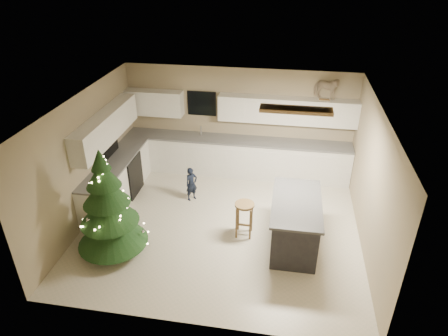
{
  "coord_description": "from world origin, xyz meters",
  "views": [
    {
      "loc": [
        1.15,
        -6.51,
        4.99
      ],
      "look_at": [
        0.0,
        0.35,
        1.15
      ],
      "focal_mm": 32.0,
      "sensor_mm": 36.0,
      "label": 1
    }
  ],
  "objects_px": {
    "christmas_tree": "(109,212)",
    "toddler": "(192,184)",
    "bar_stool": "(244,211)",
    "island": "(295,223)",
    "rocking_horse": "(326,88)"
  },
  "relations": [
    {
      "from": "rocking_horse",
      "to": "bar_stool",
      "type": "bearing_deg",
      "value": 172.83
    },
    {
      "from": "toddler",
      "to": "bar_stool",
      "type": "bearing_deg",
      "value": -84.44
    },
    {
      "from": "christmas_tree",
      "to": "toddler",
      "type": "height_order",
      "value": "christmas_tree"
    },
    {
      "from": "island",
      "to": "bar_stool",
      "type": "relative_size",
      "value": 2.35
    },
    {
      "from": "island",
      "to": "rocking_horse",
      "type": "xyz_separation_m",
      "value": [
        0.5,
        2.66,
        1.8
      ]
    },
    {
      "from": "christmas_tree",
      "to": "toddler",
      "type": "bearing_deg",
      "value": 61.91
    },
    {
      "from": "bar_stool",
      "to": "christmas_tree",
      "type": "bearing_deg",
      "value": -159.66
    },
    {
      "from": "rocking_horse",
      "to": "toddler",
      "type": "bearing_deg",
      "value": 140.76
    },
    {
      "from": "bar_stool",
      "to": "rocking_horse",
      "type": "xyz_separation_m",
      "value": [
        1.47,
        2.54,
        1.73
      ]
    },
    {
      "from": "rocking_horse",
      "to": "island",
      "type": "bearing_deg",
      "value": -167.8
    },
    {
      "from": "bar_stool",
      "to": "rocking_horse",
      "type": "distance_m",
      "value": 3.4
    },
    {
      "from": "christmas_tree",
      "to": "toddler",
      "type": "xyz_separation_m",
      "value": [
        1.03,
        1.93,
        -0.47
      ]
    },
    {
      "from": "bar_stool",
      "to": "toddler",
      "type": "height_order",
      "value": "toddler"
    },
    {
      "from": "toddler",
      "to": "rocking_horse",
      "type": "relative_size",
      "value": 1.18
    },
    {
      "from": "christmas_tree",
      "to": "bar_stool",
      "type": "bearing_deg",
      "value": 20.34
    }
  ]
}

